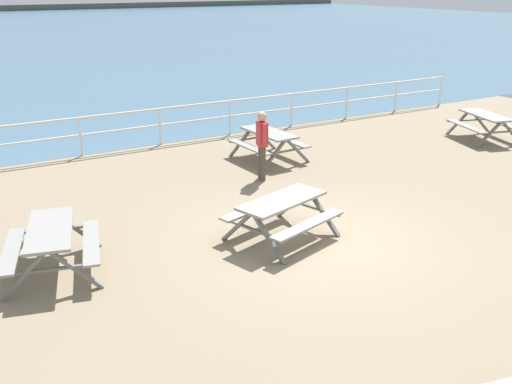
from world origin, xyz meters
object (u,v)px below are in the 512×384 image
at_px(picnic_table_far_left, 282,209).
at_px(picnic_table_corner, 485,121).
at_px(picnic_table_near_right, 51,239).
at_px(visitor, 262,142).
at_px(picnic_table_near_left, 269,138).

height_order(picnic_table_far_left, picnic_table_corner, same).
relative_size(picnic_table_near_right, visitor, 1.28).
bearing_deg(picnic_table_near_left, picnic_table_corner, -105.63).
bearing_deg(picnic_table_near_right, visitor, -52.06).
bearing_deg(visitor, picnic_table_near_right, -139.88).
height_order(picnic_table_near_left, visitor, visitor).
distance_m(picnic_table_near_left, picnic_table_far_left, 5.04).
height_order(picnic_table_near_left, picnic_table_corner, same).
relative_size(picnic_table_near_left, picnic_table_near_right, 0.88).
distance_m(picnic_table_near_right, visitor, 5.86).
height_order(picnic_table_near_right, visitor, visitor).
bearing_deg(picnic_table_corner, picnic_table_near_right, 115.24).
bearing_deg(picnic_table_near_right, picnic_table_corner, -65.95).
relative_size(picnic_table_near_left, picnic_table_far_left, 0.87).
relative_size(picnic_table_near_left, visitor, 1.13).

